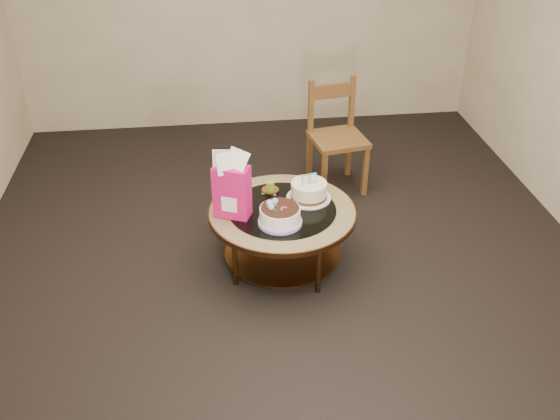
{
  "coord_description": "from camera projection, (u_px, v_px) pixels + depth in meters",
  "views": [
    {
      "loc": [
        -0.45,
        -3.58,
        2.72
      ],
      "look_at": [
        -0.01,
        0.02,
        0.44
      ],
      "focal_mm": 40.0,
      "sensor_mm": 36.0,
      "label": 1
    }
  ],
  "objects": [
    {
      "name": "cream_cake",
      "position": [
        309.0,
        191.0,
        4.34
      ],
      "size": [
        0.31,
        0.31,
        0.2
      ],
      "rotation": [
        0.0,
        0.0,
        0.22
      ],
      "color": "white",
      "rests_on": "coffee_table"
    },
    {
      "name": "pillar_candle",
      "position": [
        270.0,
        188.0,
        4.44
      ],
      "size": [
        0.13,
        0.13,
        0.09
      ],
      "rotation": [
        0.0,
        0.0,
        -0.33
      ],
      "color": "tan",
      "rests_on": "coffee_table"
    },
    {
      "name": "coffee_table",
      "position": [
        282.0,
        219.0,
        4.3
      ],
      "size": [
        1.02,
        1.02,
        0.46
      ],
      "color": "brown",
      "rests_on": "ground"
    },
    {
      "name": "ground",
      "position": [
        282.0,
        263.0,
        4.5
      ],
      "size": [
        5.0,
        5.0,
        0.0
      ],
      "primitive_type": "plane",
      "color": "black",
      "rests_on": "ground"
    },
    {
      "name": "decorated_cake",
      "position": [
        280.0,
        216.0,
        4.08
      ],
      "size": [
        0.29,
        0.29,
        0.17
      ],
      "rotation": [
        0.0,
        0.0,
        0.21
      ],
      "color": "#AE91CD",
      "rests_on": "coffee_table"
    },
    {
      "name": "room_walls",
      "position": [
        283.0,
        54.0,
        3.68
      ],
      "size": [
        4.52,
        5.02,
        2.61
      ],
      "color": "#C6B795",
      "rests_on": "ground"
    },
    {
      "name": "dining_chair",
      "position": [
        336.0,
        136.0,
        5.21
      ],
      "size": [
        0.49,
        0.49,
        0.93
      ],
      "rotation": [
        0.0,
        0.0,
        0.17
      ],
      "color": "brown",
      "rests_on": "ground"
    },
    {
      "name": "gift_bag",
      "position": [
        232.0,
        185.0,
        4.08
      ],
      "size": [
        0.27,
        0.23,
        0.47
      ],
      "rotation": [
        0.0,
        0.0,
        -0.4
      ],
      "color": "#EB1679",
      "rests_on": "coffee_table"
    }
  ]
}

